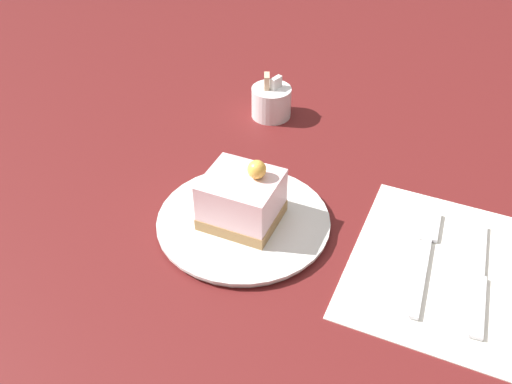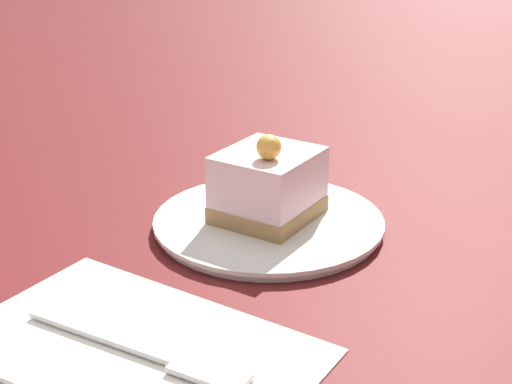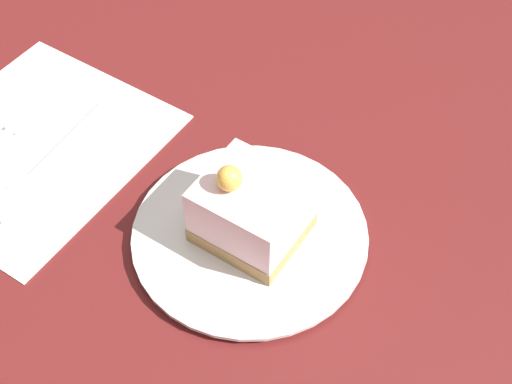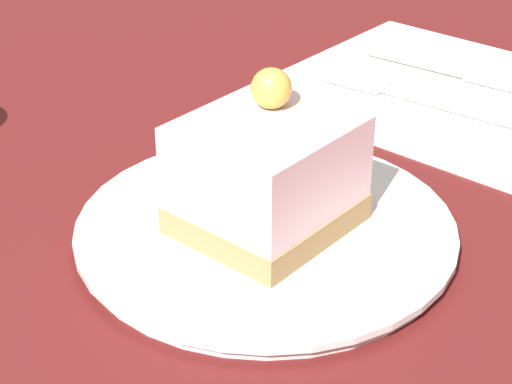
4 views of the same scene
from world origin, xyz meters
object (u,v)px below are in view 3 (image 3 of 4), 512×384
Objects in this scene: plate at (250,235)px; knife at (21,121)px; cake_slice at (251,210)px; fork at (44,166)px.

plate is 1.21× the size of knife.
plate is at bearing 55.00° from cake_slice.
fork is 1.01× the size of knife.
cake_slice is 0.28m from knife.
cake_slice reaches higher than fork.
cake_slice is 0.55× the size of knife.
cake_slice is at bearing -131.41° from plate.
plate is at bearing 177.63° from knife.
plate is 0.28m from knife.
knife is (0.06, -0.04, 0.00)m from fork.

